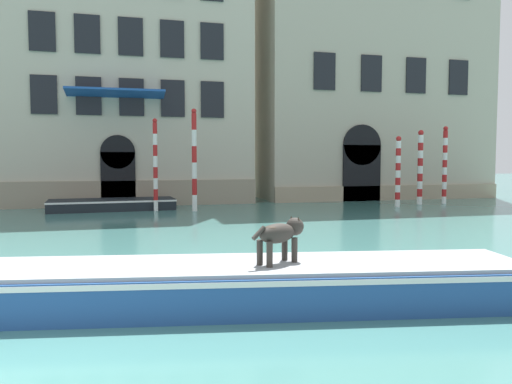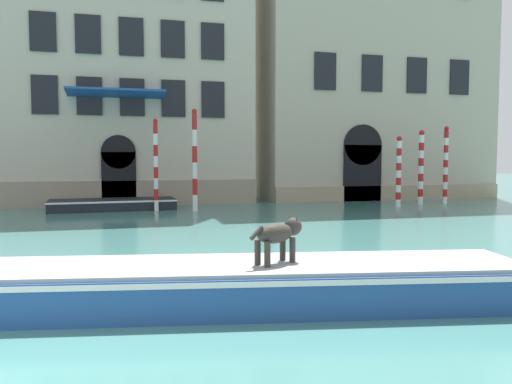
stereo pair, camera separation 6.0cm
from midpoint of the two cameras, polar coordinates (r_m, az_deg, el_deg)
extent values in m
cube|color=#BCB29E|center=(28.79, -14.06, 16.55)|extent=(12.32, 6.00, 17.44)
cube|color=gray|center=(25.09, -13.72, -0.15)|extent=(12.32, 0.16, 1.25)
cube|color=black|center=(25.04, -15.33, 1.41)|extent=(1.63, 0.14, 2.65)
cylinder|color=black|center=(25.02, -15.38, 4.44)|extent=(1.63, 0.14, 1.63)
cube|color=black|center=(25.48, -22.94, 10.20)|extent=(1.16, 0.10, 1.80)
cube|color=black|center=(25.27, -18.44, 10.37)|extent=(1.16, 0.10, 1.80)
cube|color=black|center=(25.21, -13.89, 10.47)|extent=(1.16, 0.10, 1.80)
cube|color=black|center=(25.31, -9.35, 10.50)|extent=(1.16, 0.10, 1.80)
cube|color=black|center=(25.56, -4.87, 10.47)|extent=(1.16, 0.10, 1.80)
cube|color=black|center=(25.97, -23.11, 16.51)|extent=(1.16, 0.10, 1.80)
cube|color=black|center=(25.76, -18.58, 16.73)|extent=(1.16, 0.10, 1.80)
cube|color=black|center=(25.71, -14.00, 16.84)|extent=(1.16, 0.10, 1.80)
cube|color=black|center=(25.80, -9.42, 16.85)|extent=(1.16, 0.10, 1.80)
cube|color=black|center=(26.05, -4.91, 16.77)|extent=(1.16, 0.10, 1.80)
cube|color=#1E4C99|center=(24.57, -15.58, 10.85)|extent=(4.48, 1.40, 0.29)
cube|color=#B2A893|center=(32.12, 12.89, 14.87)|extent=(13.67, 6.00, 17.05)
cube|color=tan|center=(28.90, 15.41, -0.09)|extent=(13.67, 0.16, 0.82)
cube|color=black|center=(27.96, 12.13, 2.14)|extent=(2.21, 0.14, 3.07)
cylinder|color=black|center=(27.96, 12.17, 5.28)|extent=(2.21, 0.14, 2.21)
cube|color=black|center=(27.44, 7.98, 13.51)|extent=(1.21, 0.10, 1.96)
cube|color=black|center=(28.57, 13.20, 13.06)|extent=(1.21, 0.10, 1.96)
cube|color=black|center=(29.91, 17.96, 12.56)|extent=(1.21, 0.10, 1.96)
cube|color=black|center=(31.43, 22.28, 12.03)|extent=(1.21, 0.10, 1.96)
cube|color=#234C8C|center=(8.07, -0.10, -10.69)|extent=(9.00, 3.23, 0.63)
cube|color=white|center=(8.01, -0.10, -8.93)|extent=(9.03, 3.26, 0.08)
cube|color=#9EA3A8|center=(7.99, -0.10, -8.30)|extent=(8.71, 3.04, 0.06)
cylinder|color=#332D28|center=(8.16, 3.28, -6.42)|extent=(0.10, 0.10, 0.39)
cylinder|color=#332D28|center=(8.01, 4.41, -6.62)|extent=(0.10, 0.10, 0.39)
cylinder|color=#332D28|center=(7.78, 0.41, -6.93)|extent=(0.10, 0.10, 0.39)
cylinder|color=#332D28|center=(7.62, 1.54, -7.15)|extent=(0.10, 0.10, 0.39)
ellipsoid|color=#332D28|center=(7.84, 2.44, -4.75)|extent=(0.79, 0.62, 0.31)
ellipsoid|color=#382D23|center=(7.76, 1.87, -4.20)|extent=(0.39, 0.34, 0.11)
sphere|color=#332D28|center=(8.12, 4.45, -3.96)|extent=(0.29, 0.29, 0.29)
cone|color=#382D23|center=(8.16, 4.04, -3.14)|extent=(0.09, 0.09, 0.12)
cone|color=#382D23|center=(8.05, 4.88, -3.24)|extent=(0.09, 0.09, 0.12)
cylinder|color=#332D28|center=(7.56, 0.28, -4.71)|extent=(0.26, 0.18, 0.21)
cube|color=black|center=(23.52, -15.96, -1.38)|extent=(5.62, 2.24, 0.49)
cube|color=white|center=(23.50, -15.96, -0.93)|extent=(5.65, 2.27, 0.08)
cube|color=#8C7251|center=(23.52, -15.95, -1.44)|extent=(3.11, 1.61, 0.44)
cylinder|color=white|center=(25.05, 16.00, -1.24)|extent=(0.24, 0.24, 0.35)
cylinder|color=#B21E1E|center=(25.02, 16.01, -0.43)|extent=(0.24, 0.24, 0.35)
cylinder|color=white|center=(24.99, 16.03, 0.37)|extent=(0.24, 0.24, 0.35)
cylinder|color=#B21E1E|center=(24.98, 16.04, 1.18)|extent=(0.24, 0.24, 0.35)
cylinder|color=white|center=(24.96, 16.06, 1.99)|extent=(0.24, 0.24, 0.35)
cylinder|color=#B21E1E|center=(24.96, 16.07, 2.80)|extent=(0.24, 0.24, 0.35)
cylinder|color=white|center=(24.95, 16.09, 3.61)|extent=(0.24, 0.24, 0.35)
cylinder|color=#B21E1E|center=(24.95, 16.10, 4.42)|extent=(0.24, 0.24, 0.35)
cylinder|color=white|center=(24.96, 16.12, 5.22)|extent=(0.24, 0.24, 0.35)
sphere|color=#B21E1E|center=(24.97, 16.13, 5.87)|extent=(0.25, 0.25, 0.25)
cylinder|color=white|center=(22.32, -6.90, -1.25)|extent=(0.22, 0.22, 0.72)
cylinder|color=#B21E1E|center=(22.27, -6.91, 0.59)|extent=(0.22, 0.22, 0.72)
cylinder|color=white|center=(22.24, -6.93, 2.44)|extent=(0.22, 0.22, 0.72)
cylinder|color=#B21E1E|center=(22.24, -6.94, 4.29)|extent=(0.22, 0.22, 0.72)
cylinder|color=white|center=(22.25, -6.96, 6.14)|extent=(0.22, 0.22, 0.72)
cylinder|color=#B21E1E|center=(22.29, -6.97, 7.99)|extent=(0.22, 0.22, 0.72)
sphere|color=#B21E1E|center=(22.33, -6.98, 9.16)|extent=(0.23, 0.23, 0.23)
cylinder|color=white|center=(26.79, 18.32, -0.92)|extent=(0.26, 0.26, 0.39)
cylinder|color=#B21E1E|center=(26.76, 18.34, -0.08)|extent=(0.26, 0.26, 0.39)
cylinder|color=white|center=(26.74, 18.35, 0.75)|extent=(0.26, 0.26, 0.39)
cylinder|color=#B21E1E|center=(26.72, 18.37, 1.59)|extent=(0.26, 0.26, 0.39)
cylinder|color=white|center=(26.71, 18.39, 2.43)|extent=(0.26, 0.26, 0.39)
cylinder|color=#B21E1E|center=(26.70, 18.41, 3.26)|extent=(0.26, 0.26, 0.39)
cylinder|color=white|center=(26.70, 18.43, 4.10)|extent=(0.26, 0.26, 0.39)
cylinder|color=#B21E1E|center=(26.71, 18.44, 4.94)|extent=(0.26, 0.26, 0.39)
cylinder|color=white|center=(26.72, 18.46, 5.78)|extent=(0.26, 0.26, 0.39)
sphere|color=#B21E1E|center=(26.73, 18.48, 6.45)|extent=(0.27, 0.27, 0.27)
cylinder|color=white|center=(22.58, -11.24, -1.53)|extent=(0.19, 0.19, 0.49)
cylinder|color=#B21E1E|center=(22.54, -11.25, -0.29)|extent=(0.19, 0.19, 0.49)
cylinder|color=white|center=(22.51, -11.27, 0.95)|extent=(0.19, 0.19, 0.49)
cylinder|color=#B21E1E|center=(22.49, -11.29, 2.19)|extent=(0.19, 0.19, 0.49)
cylinder|color=white|center=(22.49, -11.30, 3.43)|extent=(0.19, 0.19, 0.49)
cylinder|color=#B21E1E|center=(22.49, -11.32, 4.68)|extent=(0.19, 0.19, 0.49)
cylinder|color=white|center=(22.50, -11.34, 5.92)|extent=(0.19, 0.19, 0.49)
cylinder|color=#B21E1E|center=(22.52, -11.35, 7.16)|extent=(0.19, 0.19, 0.49)
sphere|color=#B21E1E|center=(22.55, -11.36, 8.00)|extent=(0.20, 0.20, 0.20)
cylinder|color=white|center=(27.47, 20.82, -0.88)|extent=(0.23, 0.23, 0.38)
cylinder|color=#B21E1E|center=(27.44, 20.84, -0.10)|extent=(0.23, 0.23, 0.38)
cylinder|color=white|center=(27.42, 20.86, 0.69)|extent=(0.23, 0.23, 0.38)
cylinder|color=#B21E1E|center=(27.40, 20.88, 1.47)|extent=(0.23, 0.23, 0.38)
cylinder|color=white|center=(27.39, 20.90, 2.26)|extent=(0.23, 0.23, 0.38)
cylinder|color=#B21E1E|center=(27.38, 20.92, 3.04)|extent=(0.23, 0.23, 0.38)
cylinder|color=white|center=(27.38, 20.94, 3.83)|extent=(0.23, 0.23, 0.38)
cylinder|color=#B21E1E|center=(27.39, 20.96, 4.61)|extent=(0.23, 0.23, 0.38)
cylinder|color=white|center=(27.40, 20.98, 5.40)|extent=(0.23, 0.23, 0.38)
cylinder|color=#B21E1E|center=(27.41, 20.99, 6.18)|extent=(0.23, 0.23, 0.38)
sphere|color=#B21E1E|center=(27.43, 21.01, 6.79)|extent=(0.24, 0.24, 0.24)
camera|label=1|loc=(0.03, -89.90, 0.01)|focal=35.00mm
camera|label=2|loc=(0.03, 90.10, -0.01)|focal=35.00mm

